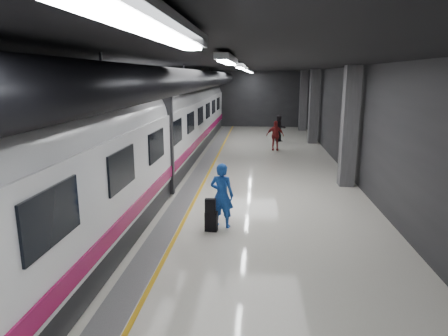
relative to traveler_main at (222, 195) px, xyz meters
name	(u,v)px	position (x,y,z in m)	size (l,w,h in m)	color
ground	(223,198)	(-0.19, 2.71, -0.91)	(40.00, 40.00, 0.00)	silver
platform_hall	(218,93)	(-0.48, 3.67, 2.63)	(10.02, 40.02, 4.51)	black
train	(129,137)	(-3.44, 2.71, 1.16)	(3.05, 38.00, 4.05)	black
traveler_main	(222,195)	(0.00, 0.00, 0.00)	(0.66, 0.43, 1.81)	blue
suitcase_main	(211,221)	(-0.26, -0.35, -0.64)	(0.33, 0.21, 0.54)	black
shoulder_bag	(210,206)	(-0.28, -0.38, -0.18)	(0.28, 0.15, 0.38)	black
traveler_far_a	(279,128)	(2.32, 15.03, -0.06)	(0.82, 0.64, 1.69)	black
traveler_far_b	(275,135)	(1.93, 12.02, -0.07)	(0.98, 0.41, 1.67)	maroon
suitcase_far	(278,138)	(2.26, 15.09, -0.68)	(0.30, 0.20, 0.45)	black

